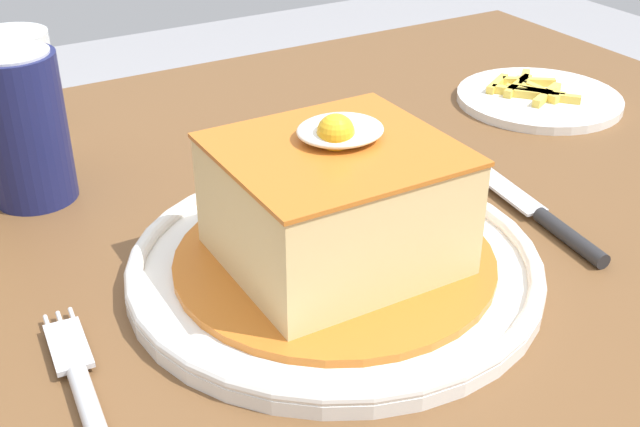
% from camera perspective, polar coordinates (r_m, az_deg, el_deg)
% --- Properties ---
extents(dining_table, '(1.20, 0.86, 0.76)m').
position_cam_1_polar(dining_table, '(0.65, -4.43, -12.80)').
color(dining_table, brown).
rests_on(dining_table, ground_plane).
extents(main_plate, '(0.29, 0.29, 0.02)m').
position_cam_1_polar(main_plate, '(0.57, 1.02, -3.58)').
color(main_plate, white).
rests_on(main_plate, dining_table).
extents(sandwich_meal, '(0.22, 0.22, 0.11)m').
position_cam_1_polar(sandwich_meal, '(0.55, 1.06, 0.22)').
color(sandwich_meal, '#C66B23').
rests_on(sandwich_meal, main_plate).
extents(fork, '(0.03, 0.14, 0.01)m').
position_cam_1_polar(fork, '(0.49, -16.26, -11.77)').
color(fork, silver).
rests_on(fork, dining_table).
extents(knife, '(0.04, 0.17, 0.01)m').
position_cam_1_polar(knife, '(0.65, 15.83, -0.60)').
color(knife, '#262628').
rests_on(knife, dining_table).
extents(soda_can, '(0.07, 0.07, 0.12)m').
position_cam_1_polar(soda_can, '(0.69, -19.98, 5.65)').
color(soda_can, '#191E51').
rests_on(soda_can, dining_table).
extents(drinking_glass, '(0.07, 0.07, 0.10)m').
position_cam_1_polar(drinking_glass, '(0.80, -20.26, 7.67)').
color(drinking_glass, '#3F2314').
rests_on(drinking_glass, dining_table).
extents(side_plate_fries, '(0.17, 0.17, 0.02)m').
position_cam_1_polar(side_plate_fries, '(0.89, 15.01, 7.85)').
color(side_plate_fries, white).
rests_on(side_plate_fries, dining_table).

